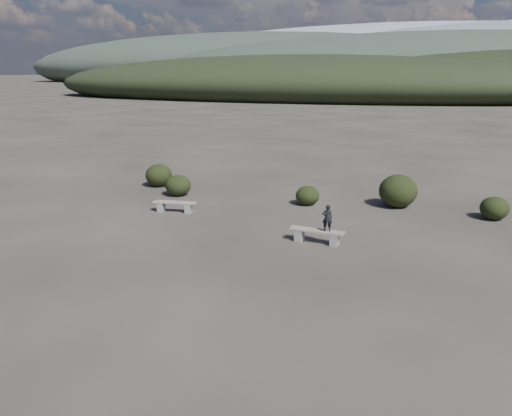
% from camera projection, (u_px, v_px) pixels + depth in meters
% --- Properties ---
extents(ground, '(1200.00, 1200.00, 0.00)m').
position_uv_depth(ground, '(207.00, 279.00, 13.50)').
color(ground, '#2E2924').
rests_on(ground, ground).
extents(bench_left, '(1.76, 0.63, 0.43)m').
position_uv_depth(bench_left, '(175.00, 206.00, 19.81)').
color(bench_left, slate).
rests_on(bench_left, ground).
extents(bench_right, '(1.81, 0.46, 0.45)m').
position_uv_depth(bench_right, '(317.00, 235.00, 16.25)').
color(bench_right, slate).
rests_on(bench_right, ground).
extents(seated_person, '(0.37, 0.31, 0.88)m').
position_uv_depth(seated_person, '(327.00, 218.00, 15.96)').
color(seated_person, black).
rests_on(seated_person, bench_right).
extents(shrub_a, '(1.15, 1.15, 0.94)m').
position_uv_depth(shrub_a, '(178.00, 185.00, 22.42)').
color(shrub_a, black).
rests_on(shrub_a, ground).
extents(shrub_c, '(1.00, 1.00, 0.80)m').
position_uv_depth(shrub_c, '(307.00, 196.00, 20.88)').
color(shrub_c, black).
rests_on(shrub_c, ground).
extents(shrub_d, '(1.55, 1.55, 1.35)m').
position_uv_depth(shrub_d, '(398.00, 191.00, 20.48)').
color(shrub_d, black).
rests_on(shrub_d, ground).
extents(shrub_e, '(1.05, 1.05, 0.88)m').
position_uv_depth(shrub_e, '(495.00, 208.00, 18.80)').
color(shrub_e, black).
rests_on(shrub_e, ground).
extents(shrub_f, '(1.29, 1.29, 1.09)m').
position_uv_depth(shrub_f, '(159.00, 175.00, 24.23)').
color(shrub_f, black).
rests_on(shrub_f, ground).
extents(mountain_ridges, '(500.00, 400.00, 56.00)m').
position_uv_depth(mountain_ridges, '(428.00, 62.00, 319.45)').
color(mountain_ridges, black).
rests_on(mountain_ridges, ground).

